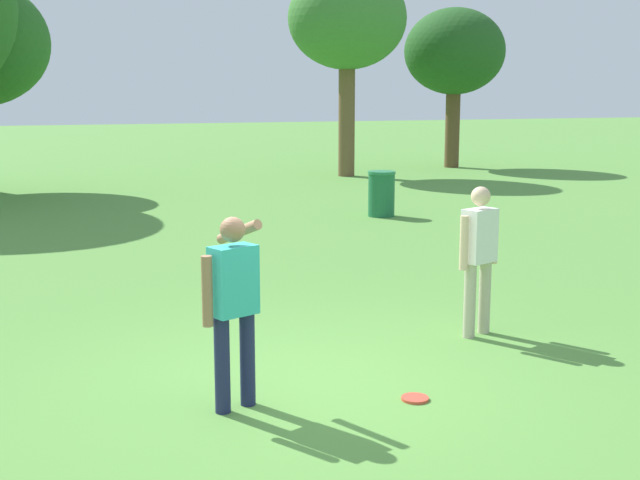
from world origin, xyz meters
name	(u,v)px	position (x,y,z in m)	size (l,w,h in m)	color
ground_plane	(300,387)	(0.00, 0.00, 0.00)	(120.00, 120.00, 0.00)	#568E3D
person_thrower	(479,251)	(2.34, 0.92, 0.94)	(0.57, 0.35, 1.64)	#B7AD93
person_catcher	(233,298)	(-0.67, -0.28, 0.96)	(0.57, 0.81, 1.64)	#1E234C
frisbee	(415,398)	(0.85, -0.63, 0.01)	(0.24, 0.24, 0.03)	#E04733
trash_can_further_along	(381,194)	(4.88, 9.31, 0.48)	(0.59, 0.59, 0.96)	#1E663D
tree_far_right	(347,21)	(7.25, 17.41, 4.71)	(3.60, 3.60, 6.31)	brown
tree_slender_mid	(454,53)	(11.77, 18.97, 3.88)	(3.41, 3.41, 5.38)	brown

